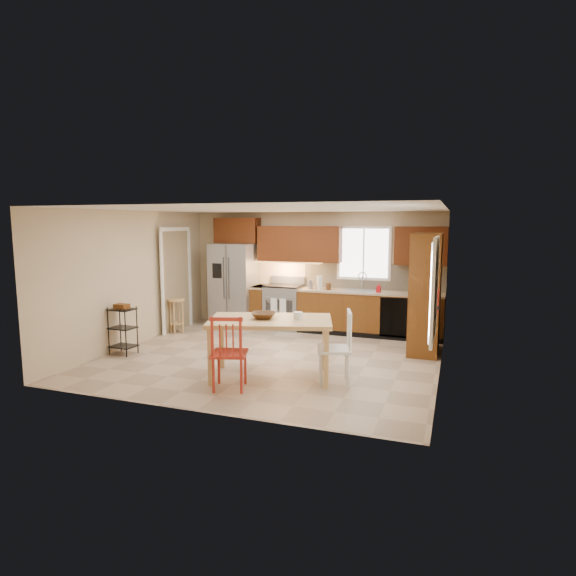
# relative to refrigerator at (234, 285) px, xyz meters

# --- Properties ---
(floor) EXTENTS (5.50, 5.50, 0.00)m
(floor) POSITION_rel_refrigerator_xyz_m (1.70, -2.12, -0.91)
(floor) COLOR tan
(floor) RESTS_ON ground
(ceiling) EXTENTS (5.50, 5.00, 0.02)m
(ceiling) POSITION_rel_refrigerator_xyz_m (1.70, -2.12, 1.59)
(ceiling) COLOR silver
(ceiling) RESTS_ON ground
(wall_back) EXTENTS (5.50, 0.02, 2.50)m
(wall_back) POSITION_rel_refrigerator_xyz_m (1.70, 0.38, 0.34)
(wall_back) COLOR #CCB793
(wall_back) RESTS_ON ground
(wall_front) EXTENTS (5.50, 0.02, 2.50)m
(wall_front) POSITION_rel_refrigerator_xyz_m (1.70, -4.62, 0.34)
(wall_front) COLOR #CCB793
(wall_front) RESTS_ON ground
(wall_left) EXTENTS (0.02, 5.00, 2.50)m
(wall_left) POSITION_rel_refrigerator_xyz_m (-1.05, -2.12, 0.34)
(wall_left) COLOR #CCB793
(wall_left) RESTS_ON ground
(wall_right) EXTENTS (0.02, 5.00, 2.50)m
(wall_right) POSITION_rel_refrigerator_xyz_m (4.45, -2.12, 0.34)
(wall_right) COLOR #CCB793
(wall_right) RESTS_ON ground
(refrigerator) EXTENTS (0.92, 0.75, 1.82)m
(refrigerator) POSITION_rel_refrigerator_xyz_m (0.00, 0.00, 0.00)
(refrigerator) COLOR gray
(refrigerator) RESTS_ON floor
(range_stove) EXTENTS (0.76, 0.63, 0.92)m
(range_stove) POSITION_rel_refrigerator_xyz_m (1.15, 0.06, -0.45)
(range_stove) COLOR gray
(range_stove) RESTS_ON floor
(base_cabinet_narrow) EXTENTS (0.30, 0.60, 0.90)m
(base_cabinet_narrow) POSITION_rel_refrigerator_xyz_m (0.60, 0.08, -0.46)
(base_cabinet_narrow) COLOR brown
(base_cabinet_narrow) RESTS_ON floor
(base_cabinet_run) EXTENTS (2.92, 0.60, 0.90)m
(base_cabinet_run) POSITION_rel_refrigerator_xyz_m (2.99, 0.08, -0.46)
(base_cabinet_run) COLOR brown
(base_cabinet_run) RESTS_ON floor
(dishwasher) EXTENTS (0.60, 0.02, 0.78)m
(dishwasher) POSITION_rel_refrigerator_xyz_m (3.55, -0.22, -0.46)
(dishwasher) COLOR black
(dishwasher) RESTS_ON floor
(backsplash) EXTENTS (2.92, 0.03, 0.55)m
(backsplash) POSITION_rel_refrigerator_xyz_m (2.99, 0.36, 0.27)
(backsplash) COLOR #C4B594
(backsplash) RESTS_ON wall_back
(upper_over_fridge) EXTENTS (1.00, 0.35, 0.55)m
(upper_over_fridge) POSITION_rel_refrigerator_xyz_m (0.00, 0.20, 1.19)
(upper_over_fridge) COLOR #5B290F
(upper_over_fridge) RESTS_ON wall_back
(upper_left_block) EXTENTS (1.80, 0.35, 0.75)m
(upper_left_block) POSITION_rel_refrigerator_xyz_m (1.45, 0.20, 0.92)
(upper_left_block) COLOR #5B290F
(upper_left_block) RESTS_ON wall_back
(upper_right_block) EXTENTS (1.00, 0.35, 0.75)m
(upper_right_block) POSITION_rel_refrigerator_xyz_m (3.95, 0.20, 0.92)
(upper_right_block) COLOR #5B290F
(upper_right_block) RESTS_ON wall_back
(window_back) EXTENTS (1.12, 0.04, 1.12)m
(window_back) POSITION_rel_refrigerator_xyz_m (2.80, 0.35, 0.74)
(window_back) COLOR white
(window_back) RESTS_ON wall_back
(sink) EXTENTS (0.62, 0.46, 0.16)m
(sink) POSITION_rel_refrigerator_xyz_m (2.80, 0.08, -0.05)
(sink) COLOR gray
(sink) RESTS_ON base_cabinet_run
(undercab_glow) EXTENTS (1.60, 0.30, 0.01)m
(undercab_glow) POSITION_rel_refrigerator_xyz_m (1.15, 0.17, 0.52)
(undercab_glow) COLOR #FFBF66
(undercab_glow) RESTS_ON wall_back
(soap_bottle) EXTENTS (0.09, 0.09, 0.19)m
(soap_bottle) POSITION_rel_refrigerator_xyz_m (3.18, -0.02, 0.09)
(soap_bottle) COLOR red
(soap_bottle) RESTS_ON base_cabinet_run
(paper_towel) EXTENTS (0.12, 0.12, 0.28)m
(paper_towel) POSITION_rel_refrigerator_xyz_m (1.95, 0.03, 0.13)
(paper_towel) COLOR white
(paper_towel) RESTS_ON base_cabinet_run
(canister_steel) EXTENTS (0.11, 0.11, 0.18)m
(canister_steel) POSITION_rel_refrigerator_xyz_m (1.75, 0.03, 0.08)
(canister_steel) COLOR gray
(canister_steel) RESTS_ON base_cabinet_run
(canister_wood) EXTENTS (0.10, 0.10, 0.14)m
(canister_wood) POSITION_rel_refrigerator_xyz_m (2.15, -0.00, 0.06)
(canister_wood) COLOR #4A2C13
(canister_wood) RESTS_ON base_cabinet_run
(pantry) EXTENTS (0.50, 0.95, 2.10)m
(pantry) POSITION_rel_refrigerator_xyz_m (4.13, -0.93, 0.14)
(pantry) COLOR brown
(pantry) RESTS_ON floor
(fire_extinguisher) EXTENTS (0.12, 0.12, 0.36)m
(fire_extinguisher) POSITION_rel_refrigerator_xyz_m (4.33, -1.98, 0.19)
(fire_extinguisher) COLOR red
(fire_extinguisher) RESTS_ON wall_right
(window_right) EXTENTS (0.04, 1.02, 1.32)m
(window_right) POSITION_rel_refrigerator_xyz_m (4.38, -3.27, 0.54)
(window_right) COLOR white
(window_right) RESTS_ON wall_right
(doorway) EXTENTS (0.04, 0.95, 2.10)m
(doorway) POSITION_rel_refrigerator_xyz_m (-0.97, -0.82, 0.14)
(doorway) COLOR #8C7A59
(doorway) RESTS_ON wall_left
(dining_table) EXTENTS (1.99, 1.47, 0.87)m
(dining_table) POSITION_rel_refrigerator_xyz_m (2.09, -3.10, -0.48)
(dining_table) COLOR tan
(dining_table) RESTS_ON floor
(chair_red) EXTENTS (0.61, 0.61, 1.04)m
(chair_red) POSITION_rel_refrigerator_xyz_m (1.74, -3.75, -0.39)
(chair_red) COLOR #AB271A
(chair_red) RESTS_ON floor
(chair_white) EXTENTS (0.61, 0.61, 1.04)m
(chair_white) POSITION_rel_refrigerator_xyz_m (3.04, -3.05, -0.39)
(chair_white) COLOR white
(chair_white) RESTS_ON floor
(table_bowl) EXTENTS (0.45, 0.45, 0.09)m
(table_bowl) POSITION_rel_refrigerator_xyz_m (1.98, -3.10, -0.03)
(table_bowl) COLOR #4A2C13
(table_bowl) RESTS_ON dining_table
(table_jar) EXTENTS (0.18, 0.18, 0.17)m
(table_jar) POSITION_rel_refrigerator_xyz_m (2.48, -2.99, 0.00)
(table_jar) COLOR white
(table_jar) RESTS_ON dining_table
(bar_stool) EXTENTS (0.45, 0.45, 0.72)m
(bar_stool) POSITION_rel_refrigerator_xyz_m (-0.80, -1.09, -0.55)
(bar_stool) COLOR tan
(bar_stool) RESTS_ON floor
(utility_cart) EXTENTS (0.44, 0.35, 0.84)m
(utility_cart) POSITION_rel_refrigerator_xyz_m (-0.80, -2.78, -0.49)
(utility_cart) COLOR black
(utility_cart) RESTS_ON floor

